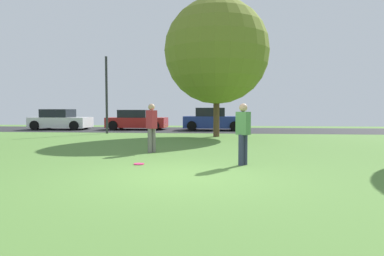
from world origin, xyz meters
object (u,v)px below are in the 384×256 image
at_px(person_catcher, 243,131).
at_px(parked_car_blue, 213,120).
at_px(frisbee_disc, 139,164).
at_px(person_thrower, 152,126).
at_px(parked_car_red, 136,120).
at_px(parked_car_white, 60,120).
at_px(street_lamp_post, 107,95).
at_px(oak_tree_left, 217,52).

height_order(person_catcher, parked_car_blue, person_catcher).
distance_m(person_catcher, frisbee_disc, 2.81).
xyz_separation_m(person_thrower, parked_car_red, (-3.88, 12.42, -0.25)).
relative_size(parked_car_white, street_lamp_post, 0.90).
xyz_separation_m(person_thrower, parked_car_blue, (1.52, 12.21, -0.19)).
xyz_separation_m(person_thrower, street_lamp_post, (-4.55, 8.36, 1.37)).
height_order(person_catcher, street_lamp_post, street_lamp_post).
relative_size(person_catcher, street_lamp_post, 0.35).
bearing_deg(person_thrower, frisbee_disc, -47.31).
relative_size(oak_tree_left, parked_car_red, 1.71).
relative_size(person_thrower, parked_car_blue, 0.40).
bearing_deg(street_lamp_post, parked_car_blue, 32.39).
xyz_separation_m(parked_car_red, parked_car_blue, (5.40, -0.21, 0.06)).
height_order(oak_tree_left, parked_car_white, oak_tree_left).
height_order(parked_car_white, street_lamp_post, street_lamp_post).
xyz_separation_m(oak_tree_left, parked_car_blue, (-0.40, 5.50, -3.69)).
bearing_deg(parked_car_red, parked_car_white, -174.91).
xyz_separation_m(person_catcher, parked_car_red, (-6.75, 14.66, -0.23)).
bearing_deg(parked_car_white, person_thrower, -52.19).
height_order(frisbee_disc, parked_car_red, parked_car_red).
relative_size(parked_car_white, parked_car_blue, 1.01).
xyz_separation_m(oak_tree_left, parked_car_white, (-11.19, 5.23, -3.74)).
distance_m(parked_car_white, parked_car_blue, 10.79).
bearing_deg(parked_car_red, parked_car_blue, -2.21).
xyz_separation_m(person_catcher, parked_car_blue, (-1.35, 14.45, -0.17)).
bearing_deg(parked_car_blue, person_thrower, -97.10).
bearing_deg(person_catcher, oak_tree_left, -46.06).
height_order(person_catcher, frisbee_disc, person_catcher).
xyz_separation_m(person_catcher, street_lamp_post, (-7.43, 10.60, 1.39)).
distance_m(parked_car_white, parked_car_red, 5.42).
distance_m(oak_tree_left, person_catcher, 9.66).
bearing_deg(parked_car_blue, oak_tree_left, -85.81).
bearing_deg(oak_tree_left, person_thrower, -106.01).
relative_size(person_catcher, frisbee_disc, 5.83).
height_order(person_thrower, parked_car_red, person_thrower).
bearing_deg(oak_tree_left, parked_car_blue, 94.19).
height_order(frisbee_disc, street_lamp_post, street_lamp_post).
relative_size(parked_car_red, parked_car_blue, 1.03).
xyz_separation_m(parked_car_white, parked_car_red, (5.39, 0.48, -0.02)).
distance_m(oak_tree_left, parked_car_blue, 6.64).
bearing_deg(person_catcher, parked_car_white, -11.55).
distance_m(person_thrower, parked_car_white, 15.12).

